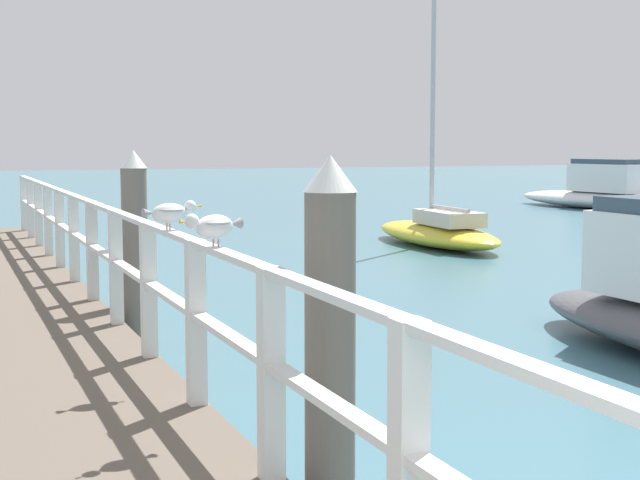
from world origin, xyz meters
name	(u,v)px	position (x,y,z in m)	size (l,w,h in m)	color
pier_railing	(92,240)	(1.09, 10.02, 1.07)	(0.12, 18.56, 1.13)	silver
dock_piling_near	(330,344)	(1.47, 3.98, 1.05)	(0.29, 0.29, 2.08)	#6B6056
dock_piling_far	(135,245)	(1.47, 9.47, 1.05)	(0.29, 0.29, 2.08)	#6B6056
seagull_foreground	(213,225)	(1.08, 4.92, 1.64)	(0.45, 0.25, 0.21)	white
seagull_background	(170,212)	(1.10, 6.15, 1.64)	(0.47, 0.22, 0.21)	white
boat_2	(438,231)	(9.23, 16.53, 0.33)	(1.77, 4.83, 6.12)	gold
boat_3	(599,192)	(19.97, 24.66, 0.55)	(2.73, 6.82, 1.66)	white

